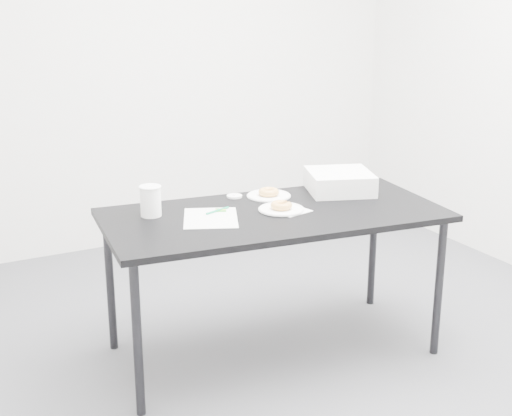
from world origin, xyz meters
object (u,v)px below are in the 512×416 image
plate_near (281,209)px  coffee_cup (151,201)px  scorecard (211,218)px  plate_far (269,196)px  pen (217,210)px  donut_near (281,205)px  table (274,223)px  donut_far (269,192)px  bakery_box (340,182)px

plate_near → coffee_cup: size_ratio=1.52×
scorecard → plate_near: plate_near is taller
plate_far → coffee_cup: coffee_cup is taller
pen → plate_near: pen is taller
donut_near → plate_far: 0.25m
scorecard → coffee_cup: coffee_cup is taller
table → donut_far: size_ratio=16.00×
plate_near → coffee_cup: 0.62m
donut_near → donut_far: size_ratio=0.98×
scorecard → coffee_cup: size_ratio=2.14×
table → plate_far: (0.11, 0.25, 0.06)m
donut_near → coffee_cup: bearing=160.0°
bakery_box → plate_far: bearing=-174.1°
plate_near → scorecard: bearing=171.9°
bakery_box → pen: bearing=-158.0°
donut_far → bakery_box: 0.39m
donut_far → coffee_cup: 0.65m
scorecard → donut_near: 0.35m
donut_near → plate_far: size_ratio=0.46×
pen → coffee_cup: (-0.30, 0.09, 0.07)m
plate_near → coffee_cup: (-0.58, 0.21, 0.07)m
table → pen: bearing=159.0°
table → donut_near: donut_near is taller
scorecard → bakery_box: bearing=30.8°
table → donut_far: 0.28m
plate_near → bakery_box: bakery_box is taller
plate_near → table: bearing=-176.4°
donut_near → plate_far: (0.06, 0.24, -0.02)m
donut_far → bakery_box: (0.37, -0.09, 0.03)m
scorecard → bakery_box: (0.79, 0.10, 0.05)m
coffee_cup → plate_far: bearing=2.7°
pen → coffee_cup: 0.32m
scorecard → pen: pen is taller
coffee_cup → bakery_box: (1.02, -0.06, -0.02)m
donut_near → coffee_cup: coffee_cup is taller
scorecard → coffee_cup: bearing=168.5°
scorecard → donut_near: donut_near is taller
scorecard → pen: size_ratio=2.15×
donut_near → donut_far: donut_near is taller
scorecard → donut_near: bearing=15.4°
coffee_cup → bakery_box: coffee_cup is taller
donut_near → bakery_box: (0.44, 0.15, 0.03)m
table → plate_far: bearing=73.1°
table → bakery_box: 0.52m
donut_far → bakery_box: size_ratio=0.33×
bakery_box → coffee_cup: bearing=-163.7°
table → donut_near: 0.09m
donut_near → donut_far: bearing=75.2°
table → plate_far: size_ratio=7.52×
plate_near → bakery_box: size_ratio=0.69×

